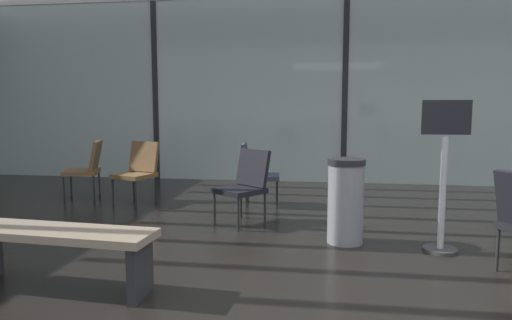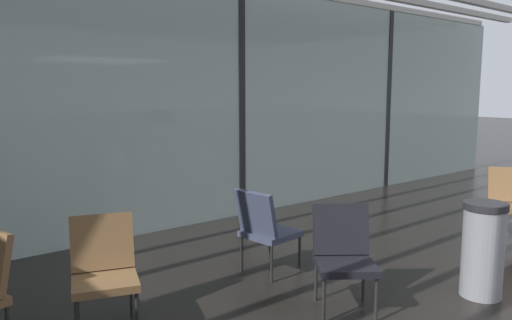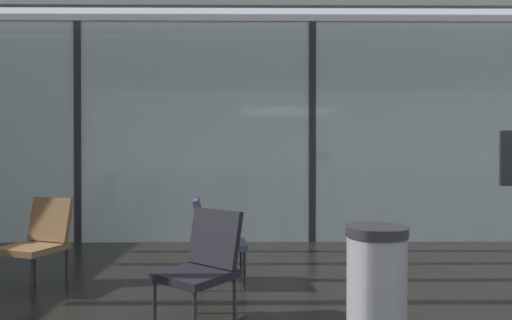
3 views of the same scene
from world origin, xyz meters
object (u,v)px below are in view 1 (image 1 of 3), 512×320
at_px(lounge_chair_1, 245,182).
at_px(info_sign, 443,181).
at_px(lounge_chair_5, 256,170).
at_px(waiting_bench, 58,243).
at_px(lounge_chair_6, 87,166).
at_px(trash_bin, 346,201).
at_px(parked_airplane, 371,78).
at_px(lounge_chair_0, 138,168).

relative_size(lounge_chair_1, info_sign, 0.60).
bearing_deg(lounge_chair_5, waiting_bench, 155.75).
distance_m(lounge_chair_5, info_sign, 2.74).
bearing_deg(waiting_bench, lounge_chair_5, 76.06).
xyz_separation_m(lounge_chair_1, lounge_chair_6, (-2.59, 1.11, 0.00)).
distance_m(lounge_chair_6, trash_bin, 4.12).
xyz_separation_m(lounge_chair_5, lounge_chair_6, (-2.57, 0.10, 0.00)).
xyz_separation_m(lounge_chair_5, info_sign, (2.05, -1.80, 0.18)).
bearing_deg(trash_bin, parked_airplane, 83.00).
relative_size(lounge_chair_5, lounge_chair_6, 1.00).
height_order(lounge_chair_1, info_sign, info_sign).
bearing_deg(trash_bin, lounge_chair_0, 151.17).
xyz_separation_m(lounge_chair_0, info_sign, (3.75, -1.73, 0.18)).
xyz_separation_m(lounge_chair_6, waiting_bench, (1.53, -3.28, -0.13)).
distance_m(parked_airplane, trash_bin, 8.77).
bearing_deg(waiting_bench, lounge_chair_1, 68.15).
bearing_deg(lounge_chair_0, waiting_bench, -58.80).
relative_size(parked_airplane, lounge_chair_0, 14.31).
xyz_separation_m(lounge_chair_1, trash_bin, (1.14, -0.64, -0.06)).
bearing_deg(parked_airplane, trash_bin, -97.00).
distance_m(lounge_chair_1, info_sign, 2.19).
height_order(parked_airplane, trash_bin, parked_airplane).
height_order(lounge_chair_1, waiting_bench, lounge_chair_1).
relative_size(parked_airplane, lounge_chair_6, 14.31).
relative_size(lounge_chair_6, waiting_bench, 0.57).
distance_m(parked_airplane, info_sign, 8.82).
xyz_separation_m(lounge_chair_6, info_sign, (4.62, -1.90, 0.18)).
distance_m(lounge_chair_5, waiting_bench, 3.35).
distance_m(lounge_chair_1, lounge_chair_6, 2.82).
distance_m(lounge_chair_6, waiting_bench, 3.62).
height_order(parked_airplane, lounge_chair_6, parked_airplane).
relative_size(lounge_chair_6, trash_bin, 1.01).
relative_size(lounge_chair_0, lounge_chair_6, 1.00).
bearing_deg(waiting_bench, info_sign, 28.20).
distance_m(lounge_chair_0, info_sign, 4.13).
relative_size(lounge_chair_0, waiting_bench, 0.57).
relative_size(lounge_chair_1, waiting_bench, 0.57).
height_order(lounge_chair_5, waiting_bench, lounge_chair_5).
bearing_deg(lounge_chair_1, waiting_bench, -78.38).
distance_m(lounge_chair_0, lounge_chair_1, 1.95).
bearing_deg(lounge_chair_0, parked_airplane, 80.02).
xyz_separation_m(lounge_chair_0, waiting_bench, (0.66, -3.11, -0.13)).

